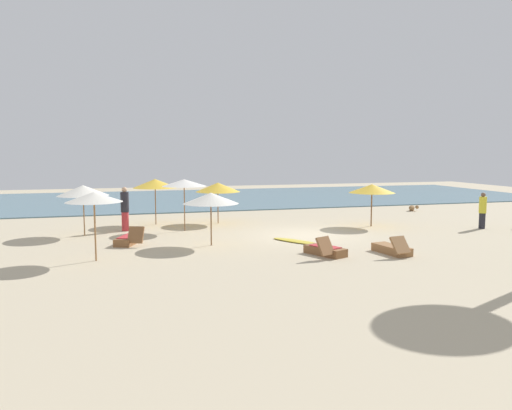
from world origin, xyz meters
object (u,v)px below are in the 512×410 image
Objects in this scene: umbrella_4 at (83,190)px; person_1 at (483,210)px; umbrella_6 at (155,183)px; surfboard at (297,241)px; umbrella_2 at (372,189)px; dog at (412,208)px; lounger_2 at (392,249)px; person_0 at (125,209)px; umbrella_0 at (211,198)px; lounger_1 at (129,240)px; lounger_0 at (325,250)px; umbrella_5 at (94,197)px; umbrella_3 at (184,183)px; umbrella_1 at (218,187)px.

umbrella_4 reaches higher than person_1.
umbrella_6 is 1.33× the size of person_1.
umbrella_2 is at bearing 31.08° from surfboard.
lounger_2 is at bearing -126.08° from dog.
person_0 is 0.89× the size of surfboard.
surfboard is at bearing -143.06° from dog.
umbrella_6 is 8.21m from surfboard.
person_1 is at bearing 2.78° from umbrella_0.
person_1 is (4.51, -2.06, -0.95)m from umbrella_2.
umbrella_6 is (-1.56, 6.05, 0.20)m from umbrella_0.
lounger_1 is 3.42m from person_0.
dog is (10.11, 10.25, 0.00)m from lounger_0.
surfboard is (4.89, -6.30, -1.95)m from umbrella_6.
umbrella_5 is at bearing -160.87° from umbrella_2.
lounger_1 is 1.04× the size of person_1.
umbrella_5 reaches higher than person_0.
umbrella_2 is at bearing 67.61° from lounger_2.
surfboard is at bearing 128.56° from lounger_2.
umbrella_6 is 1.12× the size of person_0.
umbrella_6 is 1.00× the size of surfboard.
umbrella_2 is 3.10× the size of dog.
dog is (13.98, 3.67, -1.96)m from umbrella_3.
umbrella_3 is 2.88m from person_0.
umbrella_4 is 1.23× the size of lounger_1.
umbrella_4 is at bearing -142.58° from umbrella_6.
person_1 reaches higher than lounger_1.
lounger_0 is at bearing -38.71° from umbrella_4.
lounger_1 is (1.12, 2.70, -1.89)m from umbrella_5.
person_0 is at bearing 25.19° from umbrella_4.
umbrella_1 is 9.07m from umbrella_5.
lounger_0 is at bearing -159.54° from person_1.
person_0 is at bearing -169.81° from dog.
umbrella_2 is 1.09× the size of person_0.
umbrella_0 is 1.19× the size of lounger_2.
umbrella_3 reaches higher than umbrella_6.
umbrella_6 is 1.27× the size of lounger_1.
umbrella_6 is at bearing 127.81° from surfboard.
umbrella_1 reaches higher than lounger_1.
person_1 reaches higher than lounger_2.
lounger_1 is at bearing -134.38° from umbrella_1.
umbrella_3 is 14.59m from dog.
umbrella_6 is at bearing 73.93° from lounger_1.
lounger_0 is at bearing 170.13° from lounger_2.
umbrella_5 is (-5.52, -7.19, 0.30)m from umbrella_1.
umbrella_1 is 1.11× the size of person_0.
umbrella_3 is at bearing 166.68° from person_1.
umbrella_2 is at bearing -4.28° from umbrella_4.
umbrella_1 is at bearing -8.53° from umbrella_6.
person_1 is at bearing -23.88° from umbrella_1.
umbrella_0 is 0.90× the size of umbrella_3.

